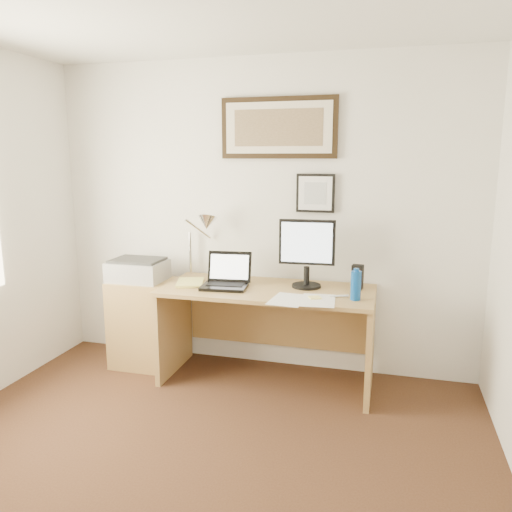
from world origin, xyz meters
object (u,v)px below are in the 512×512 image
(water_bottle, at_px, (356,286))
(desk, at_px, (270,315))
(lcd_monitor, at_px, (307,250))
(laptop, at_px, (226,279))
(printer, at_px, (138,270))
(side_cabinet, at_px, (144,323))
(book, at_px, (177,283))

(water_bottle, distance_m, desk, 0.78)
(lcd_monitor, bearing_deg, laptop, -166.53)
(water_bottle, distance_m, laptop, 0.99)
(laptop, height_order, printer, laptop)
(side_cabinet, distance_m, lcd_monitor, 1.51)
(desk, bearing_deg, book, -168.90)
(lcd_monitor, height_order, printer, lcd_monitor)
(laptop, relative_size, printer, 0.82)
(book, xyz_separation_m, lcd_monitor, (0.99, 0.16, 0.28))
(water_bottle, bearing_deg, side_cabinet, 173.82)
(book, relative_size, lcd_monitor, 0.53)
(side_cabinet, xyz_separation_m, book, (0.36, -0.10, 0.40))
(side_cabinet, bearing_deg, water_bottle, -6.18)
(book, xyz_separation_m, laptop, (0.40, 0.02, 0.05))
(side_cabinet, distance_m, laptop, 0.88)
(printer, bearing_deg, side_cabinet, 0.51)
(water_bottle, xyz_separation_m, laptop, (-0.98, 0.10, -0.04))
(water_bottle, relative_size, lcd_monitor, 0.39)
(book, distance_m, laptop, 0.40)
(desk, xyz_separation_m, lcd_monitor, (0.28, 0.02, 0.53))
(water_bottle, relative_size, laptop, 0.57)
(side_cabinet, distance_m, book, 0.54)
(book, xyz_separation_m, desk, (0.71, 0.14, -0.25))
(water_bottle, distance_m, printer, 1.78)
(water_bottle, height_order, lcd_monitor, lcd_monitor)
(side_cabinet, xyz_separation_m, printer, (-0.04, -0.00, 0.45))
(book, bearing_deg, laptop, 2.92)
(side_cabinet, xyz_separation_m, desk, (1.07, 0.04, 0.15))
(book, height_order, desk, book)
(laptop, distance_m, printer, 0.80)
(water_bottle, xyz_separation_m, lcd_monitor, (-0.39, 0.25, 0.19))
(water_bottle, distance_m, lcd_monitor, 0.50)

